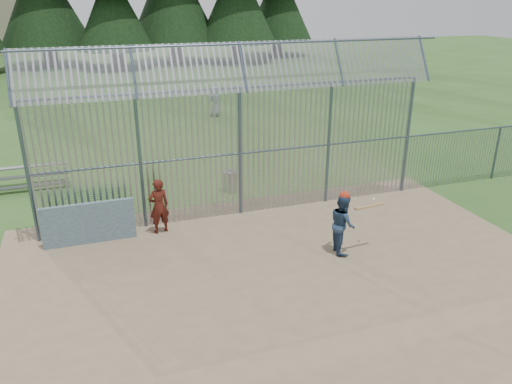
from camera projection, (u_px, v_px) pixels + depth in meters
name	position (u px, v px, depth m)	size (l,w,h in m)	color
ground	(281.00, 266.00, 12.90)	(120.00, 120.00, 0.00)	#2D511E
dirt_infield	(288.00, 275.00, 12.46)	(14.00, 10.00, 0.02)	#756047
dugout_wall	(89.00, 223.00, 13.83)	(2.50, 0.12, 1.20)	#38566B
batter	(343.00, 224.00, 13.30)	(0.80, 0.62, 1.64)	navy
onlooker	(159.00, 206.00, 14.39)	(0.60, 0.39, 1.65)	maroon
bg_kid_standing	(215.00, 101.00, 28.34)	(0.83, 0.54, 1.71)	slate
bg_kid_seated	(216.00, 108.00, 28.76)	(0.49, 0.20, 0.84)	slate
batting_gear	(350.00, 198.00, 13.05)	(1.26, 0.36, 0.50)	#B02C17
trash_can	(230.00, 181.00, 17.63)	(0.56, 0.56, 0.82)	#999BA1
bleacher	(24.00, 178.00, 17.86)	(3.00, 0.95, 0.72)	slate
backstop_fence	(296.00, 138.00, 15.58)	(20.09, 0.81, 5.30)	#47566B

